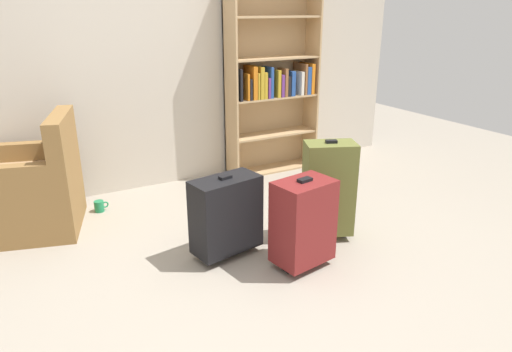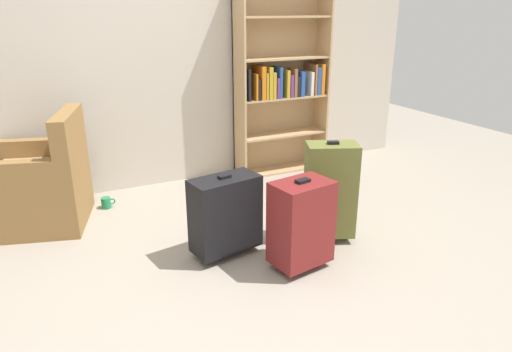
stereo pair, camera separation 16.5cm
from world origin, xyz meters
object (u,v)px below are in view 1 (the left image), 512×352
bookshelf (271,79)px  suitcase_dark_red (303,221)px  armchair (35,190)px  mug (100,206)px  suitcase_olive (329,188)px  suitcase_black (226,214)px

bookshelf → suitcase_dark_red: 2.11m
armchair → mug: armchair is taller
mug → suitcase_olive: 1.95m
armchair → mug: bearing=11.2°
bookshelf → suitcase_olive: bookshelf is taller
suitcase_olive → suitcase_dark_red: 0.48m
bookshelf → suitcase_black: bearing=-130.0°
mug → armchair: bearing=-168.8°
suitcase_dark_red → armchair: bearing=135.2°
suitcase_dark_red → bookshelf: bearing=65.3°
armchair → suitcase_olive: bearing=-32.9°
suitcase_olive → suitcase_dark_red: suitcase_olive is taller
mug → suitcase_olive: suitcase_olive is taller
armchair → suitcase_olive: size_ratio=1.18×
bookshelf → suitcase_black: (-1.22, -1.45, -0.65)m
mug → suitcase_black: 1.37m
mug → suitcase_dark_red: 1.88m
suitcase_black → suitcase_olive: size_ratio=0.78×
armchair → suitcase_dark_red: size_ratio=1.43×
bookshelf → suitcase_dark_red: (-0.84, -1.83, -0.63)m
bookshelf → mug: 2.08m
bookshelf → suitcase_dark_red: bookshelf is taller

